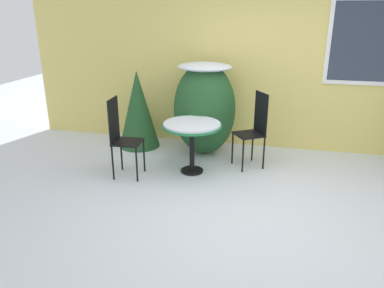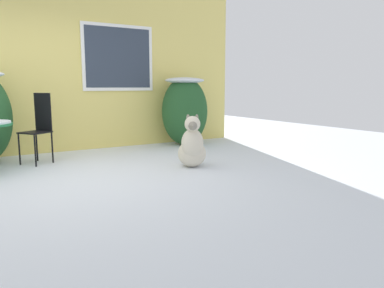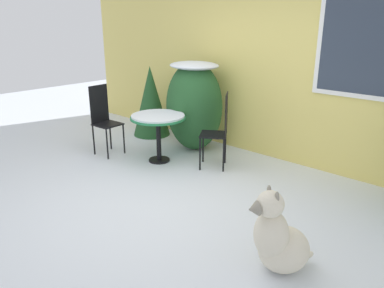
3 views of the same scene
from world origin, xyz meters
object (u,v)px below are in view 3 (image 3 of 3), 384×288
(dog, at_px, (278,240))
(patio_chair_near_table, at_px, (219,128))
(patio_table, at_px, (158,121))
(patio_chair_far_side, at_px, (104,118))

(dog, bearing_deg, patio_chair_near_table, 169.78)
(patio_table, xyz_separation_m, patio_chair_far_side, (-0.88, -0.32, -0.04))
(patio_chair_near_table, height_order, patio_chair_far_side, same)
(patio_chair_near_table, distance_m, dog, 2.38)
(patio_table, relative_size, patio_chair_near_table, 0.75)
(patio_table, bearing_deg, dog, -22.34)
(patio_table, distance_m, patio_chair_near_table, 0.90)
(patio_chair_near_table, xyz_separation_m, dog, (1.83, -1.49, -0.28))
(dog, bearing_deg, patio_chair_far_side, -163.07)
(patio_chair_far_side, distance_m, dog, 3.60)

